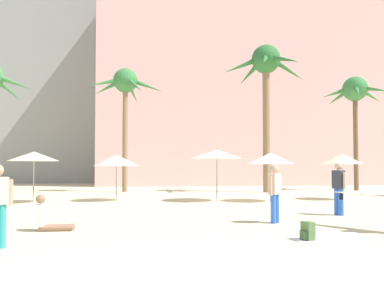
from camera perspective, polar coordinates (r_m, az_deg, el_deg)
ground at (r=5.72m, az=6.06°, el=-18.77°), size 120.00×120.00×0.00m
hotel_pink at (r=37.04m, az=7.17°, el=9.44°), size 25.73×8.07×17.87m
hotel_tower_gray at (r=46.66m, az=-22.03°, el=18.35°), size 17.13×8.01×35.40m
palm_tree_left at (r=25.78m, az=-9.88°, el=9.38°), size 4.83×4.45×8.07m
palm_tree_center at (r=25.64m, az=10.94°, el=11.74°), size 5.59×5.41×9.47m
palm_tree_right at (r=29.11m, az=23.07°, el=8.01°), size 4.51×4.19×7.86m
cafe_umbrella_0 at (r=18.82m, az=-11.17°, el=-1.01°), size 2.20×2.20×2.21m
cafe_umbrella_1 at (r=18.55m, az=11.57°, el=-0.73°), size 2.22×2.22×2.30m
cafe_umbrella_3 at (r=18.41m, az=3.71°, el=-0.12°), size 2.53×2.53×2.45m
cafe_umbrella_4 at (r=18.88m, az=-22.44°, el=-0.39°), size 2.25×2.25×2.33m
cafe_umbrella_5 at (r=20.58m, az=21.39°, el=-0.76°), size 2.03×2.03×2.28m
beach_towel at (r=9.69m, az=19.76°, el=-11.61°), size 2.03×1.06×0.01m
backpack at (r=9.11m, az=16.79°, el=-11.02°), size 0.30×0.34×0.42m
person_mid_right at (r=13.97m, az=20.96°, el=-4.57°), size 0.34×0.60×1.78m
person_near_left at (r=10.68m, az=-20.73°, el=-8.97°), size 0.96×0.40×0.93m
person_far_left at (r=11.53m, az=12.21°, el=-5.46°), size 0.51×0.48×1.71m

